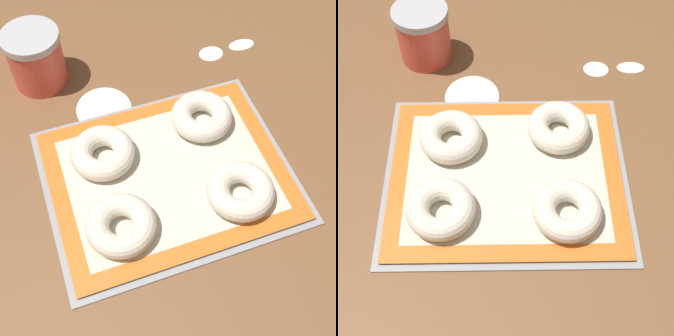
{
  "view_description": "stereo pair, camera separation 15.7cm",
  "coord_description": "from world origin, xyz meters",
  "views": [
    {
      "loc": [
        -0.14,
        -0.44,
        0.76
      ],
      "look_at": [
        0.02,
        0.02,
        0.03
      ],
      "focal_mm": 50.0,
      "sensor_mm": 36.0,
      "label": 1
    },
    {
      "loc": [
        0.01,
        -0.46,
        0.76
      ],
      "look_at": [
        0.02,
        0.02,
        0.03
      ],
      "focal_mm": 50.0,
      "sensor_mm": 36.0,
      "label": 2
    }
  ],
  "objects": [
    {
      "name": "bagel_front_left",
      "position": [
        -0.1,
        -0.07,
        0.03
      ],
      "size": [
        0.12,
        0.12,
        0.04
      ],
      "color": "silver",
      "rests_on": "baking_mat"
    },
    {
      "name": "flour_patch_near",
      "position": [
        0.3,
        0.31,
        0.0
      ],
      "size": [
        0.06,
        0.04,
        0.0
      ],
      "color": "white",
      "rests_on": "ground_plane"
    },
    {
      "name": "flour_patch_side",
      "position": [
        -0.05,
        0.23,
        0.0
      ],
      "size": [
        0.12,
        0.12,
        0.0
      ],
      "color": "white",
      "rests_on": "ground_plane"
    },
    {
      "name": "bagel_front_right",
      "position": [
        0.12,
        -0.07,
        0.03
      ],
      "size": [
        0.12,
        0.12,
        0.04
      ],
      "color": "silver",
      "rests_on": "baking_mat"
    },
    {
      "name": "baking_mat",
      "position": [
        0.02,
        0.02,
        0.01
      ],
      "size": [
        0.44,
        0.36,
        0.0
      ],
      "color": "orange",
      "rests_on": "baking_tray"
    },
    {
      "name": "baking_tray",
      "position": [
        0.02,
        0.02,
        0.0
      ],
      "size": [
        0.47,
        0.38,
        0.01
      ],
      "color": "#93969B",
      "rests_on": "ground_plane"
    },
    {
      "name": "ground_plane",
      "position": [
        0.0,
        0.0,
        0.0
      ],
      "size": [
        2.8,
        2.8,
        0.0
      ],
      "primitive_type": "plane",
      "color": "brown"
    },
    {
      "name": "flour_patch_far",
      "position": [
        0.22,
        0.31,
        0.0
      ],
      "size": [
        0.06,
        0.05,
        0.0
      ],
      "color": "white",
      "rests_on": "ground_plane"
    },
    {
      "name": "bagel_back_right",
      "position": [
        0.12,
        0.11,
        0.03
      ],
      "size": [
        0.12,
        0.12,
        0.04
      ],
      "color": "silver",
      "rests_on": "baking_mat"
    },
    {
      "name": "flour_canister",
      "position": [
        -0.16,
        0.35,
        0.06
      ],
      "size": [
        0.12,
        0.12,
        0.13
      ],
      "color": "#DB4C3D",
      "rests_on": "ground_plane"
    },
    {
      "name": "bagel_back_left",
      "position": [
        -0.09,
        0.09,
        0.03
      ],
      "size": [
        0.12,
        0.12,
        0.04
      ],
      "color": "silver",
      "rests_on": "baking_mat"
    }
  ]
}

